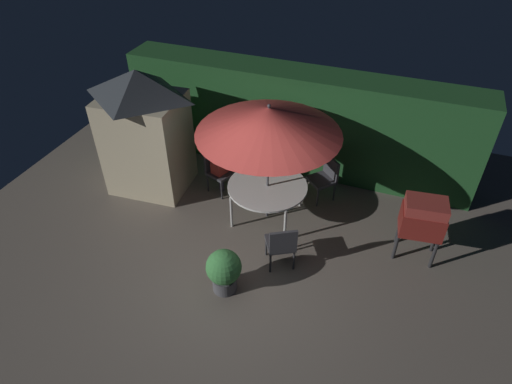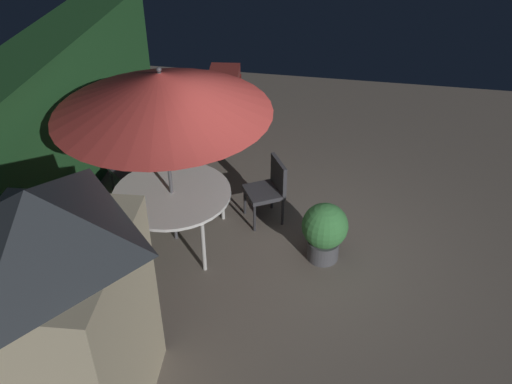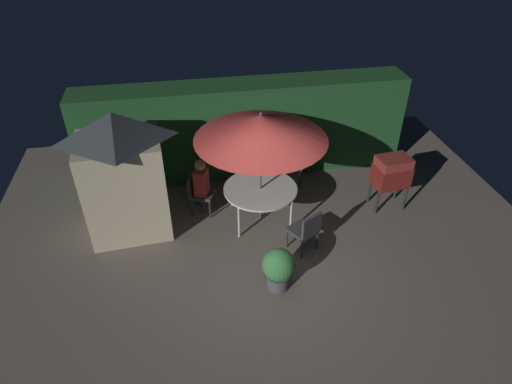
{
  "view_description": "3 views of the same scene",
  "coord_description": "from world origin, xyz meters",
  "px_view_note": "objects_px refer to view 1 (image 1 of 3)",
  "views": [
    {
      "loc": [
        2.09,
        -4.61,
        5.73
      ],
      "look_at": [
        0.05,
        0.88,
        1.09
      ],
      "focal_mm": 31.05,
      "sensor_mm": 36.0,
      "label": 1
    },
    {
      "loc": [
        -5.54,
        -0.48,
        4.86
      ],
      "look_at": [
        -0.34,
        0.42,
        1.14
      ],
      "focal_mm": 40.11,
      "sensor_mm": 36.0,
      "label": 2
    },
    {
      "loc": [
        -1.35,
        -5.55,
        5.8
      ],
      "look_at": [
        -0.14,
        1.11,
        0.99
      ],
      "focal_mm": 30.88,
      "sensor_mm": 36.0,
      "label": 3
    }
  ],
  "objects_px": {
    "garden_shed": "(145,131)",
    "chair_far_side": "(281,244)",
    "potted_plant_by_shed": "(224,270)",
    "person_in_red": "(220,159)",
    "chair_toward_hedge": "(325,176)",
    "bbq_grill": "(423,218)",
    "patio_umbrella": "(269,121)",
    "chair_near_shed": "(218,168)",
    "patio_table": "(267,187)"
  },
  "relations": [
    {
      "from": "garden_shed",
      "to": "bbq_grill",
      "type": "xyz_separation_m",
      "value": [
        5.35,
        -0.22,
        -0.45
      ]
    },
    {
      "from": "garden_shed",
      "to": "patio_table",
      "type": "relative_size",
      "value": 1.72
    },
    {
      "from": "patio_table",
      "to": "garden_shed",
      "type": "bearing_deg",
      "value": 176.78
    },
    {
      "from": "chair_toward_hedge",
      "to": "chair_near_shed",
      "type": "bearing_deg",
      "value": -166.52
    },
    {
      "from": "patio_umbrella",
      "to": "person_in_red",
      "type": "xyz_separation_m",
      "value": [
        -1.15,
        0.43,
        -1.32
      ]
    },
    {
      "from": "patio_table",
      "to": "chair_toward_hedge",
      "type": "height_order",
      "value": "chair_toward_hedge"
    },
    {
      "from": "patio_umbrella",
      "to": "garden_shed",
      "type": "bearing_deg",
      "value": 176.78
    },
    {
      "from": "patio_table",
      "to": "person_in_red",
      "type": "xyz_separation_m",
      "value": [
        -1.15,
        0.43,
        0.09
      ]
    },
    {
      "from": "garden_shed",
      "to": "potted_plant_by_shed",
      "type": "xyz_separation_m",
      "value": [
        2.55,
        -2.08,
        -0.86
      ]
    },
    {
      "from": "patio_umbrella",
      "to": "potted_plant_by_shed",
      "type": "xyz_separation_m",
      "value": [
        -0.05,
        -1.94,
        -1.66
      ]
    },
    {
      "from": "garden_shed",
      "to": "patio_umbrella",
      "type": "distance_m",
      "value": 2.72
    },
    {
      "from": "garden_shed",
      "to": "person_in_red",
      "type": "height_order",
      "value": "garden_shed"
    },
    {
      "from": "chair_toward_hedge",
      "to": "patio_table",
      "type": "bearing_deg",
      "value": -132.53
    },
    {
      "from": "patio_table",
      "to": "bbq_grill",
      "type": "height_order",
      "value": "bbq_grill"
    },
    {
      "from": "garden_shed",
      "to": "potted_plant_by_shed",
      "type": "height_order",
      "value": "garden_shed"
    },
    {
      "from": "patio_table",
      "to": "chair_near_shed",
      "type": "xyz_separation_m",
      "value": [
        -1.23,
        0.46,
        -0.17
      ]
    },
    {
      "from": "chair_toward_hedge",
      "to": "patio_umbrella",
      "type": "bearing_deg",
      "value": -132.53
    },
    {
      "from": "potted_plant_by_shed",
      "to": "person_in_red",
      "type": "height_order",
      "value": "person_in_red"
    },
    {
      "from": "person_in_red",
      "to": "chair_far_side",
      "type": "bearing_deg",
      "value": -41.23
    },
    {
      "from": "bbq_grill",
      "to": "chair_near_shed",
      "type": "distance_m",
      "value": 4.03
    },
    {
      "from": "patio_umbrella",
      "to": "chair_toward_hedge",
      "type": "height_order",
      "value": "patio_umbrella"
    },
    {
      "from": "bbq_grill",
      "to": "garden_shed",
      "type": "bearing_deg",
      "value": 177.63
    },
    {
      "from": "patio_table",
      "to": "chair_near_shed",
      "type": "height_order",
      "value": "chair_near_shed"
    },
    {
      "from": "patio_umbrella",
      "to": "chair_near_shed",
      "type": "xyz_separation_m",
      "value": [
        -1.23,
        0.46,
        -1.58
      ]
    },
    {
      "from": "patio_umbrella",
      "to": "bbq_grill",
      "type": "xyz_separation_m",
      "value": [
        2.75,
        -0.08,
        -1.26
      ]
    },
    {
      "from": "patio_umbrella",
      "to": "chair_far_side",
      "type": "distance_m",
      "value": 2.06
    },
    {
      "from": "garden_shed",
      "to": "chair_near_shed",
      "type": "bearing_deg",
      "value": 12.86
    },
    {
      "from": "garden_shed",
      "to": "chair_far_side",
      "type": "bearing_deg",
      "value": -21.69
    },
    {
      "from": "chair_toward_hedge",
      "to": "person_in_red",
      "type": "bearing_deg",
      "value": -165.22
    },
    {
      "from": "patio_table",
      "to": "potted_plant_by_shed",
      "type": "relative_size",
      "value": 1.88
    },
    {
      "from": "bbq_grill",
      "to": "chair_toward_hedge",
      "type": "bearing_deg",
      "value": 150.85
    },
    {
      "from": "garden_shed",
      "to": "person_in_red",
      "type": "xyz_separation_m",
      "value": [
        1.45,
        0.28,
        -0.52
      ]
    },
    {
      "from": "patio_table",
      "to": "chair_far_side",
      "type": "xyz_separation_m",
      "value": [
        0.65,
        -1.14,
        -0.17
      ]
    },
    {
      "from": "garden_shed",
      "to": "patio_umbrella",
      "type": "height_order",
      "value": "garden_shed"
    },
    {
      "from": "chair_far_side",
      "to": "chair_toward_hedge",
      "type": "bearing_deg",
      "value": 83.51
    },
    {
      "from": "chair_far_side",
      "to": "person_in_red",
      "type": "height_order",
      "value": "person_in_red"
    },
    {
      "from": "chair_toward_hedge",
      "to": "person_in_red",
      "type": "xyz_separation_m",
      "value": [
        -2.04,
        -0.54,
        0.26
      ]
    },
    {
      "from": "chair_far_side",
      "to": "garden_shed",
      "type": "bearing_deg",
      "value": 158.31
    },
    {
      "from": "patio_umbrella",
      "to": "chair_far_side",
      "type": "relative_size",
      "value": 2.8
    },
    {
      "from": "patio_table",
      "to": "chair_far_side",
      "type": "distance_m",
      "value": 1.33
    },
    {
      "from": "garden_shed",
      "to": "chair_toward_hedge",
      "type": "bearing_deg",
      "value": 13.24
    },
    {
      "from": "chair_near_shed",
      "to": "patio_table",
      "type": "bearing_deg",
      "value": -20.46
    },
    {
      "from": "potted_plant_by_shed",
      "to": "patio_umbrella",
      "type": "bearing_deg",
      "value": 88.53
    },
    {
      "from": "patio_umbrella",
      "to": "chair_near_shed",
      "type": "bearing_deg",
      "value": 159.54
    },
    {
      "from": "patio_umbrella",
      "to": "chair_near_shed",
      "type": "height_order",
      "value": "patio_umbrella"
    },
    {
      "from": "chair_far_side",
      "to": "potted_plant_by_shed",
      "type": "height_order",
      "value": "chair_far_side"
    },
    {
      "from": "chair_toward_hedge",
      "to": "person_in_red",
      "type": "height_order",
      "value": "person_in_red"
    },
    {
      "from": "patio_umbrella",
      "to": "potted_plant_by_shed",
      "type": "bearing_deg",
      "value": -91.47
    },
    {
      "from": "patio_table",
      "to": "chair_far_side",
      "type": "relative_size",
      "value": 1.65
    },
    {
      "from": "patio_table",
      "to": "chair_near_shed",
      "type": "relative_size",
      "value": 1.65
    }
  ]
}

